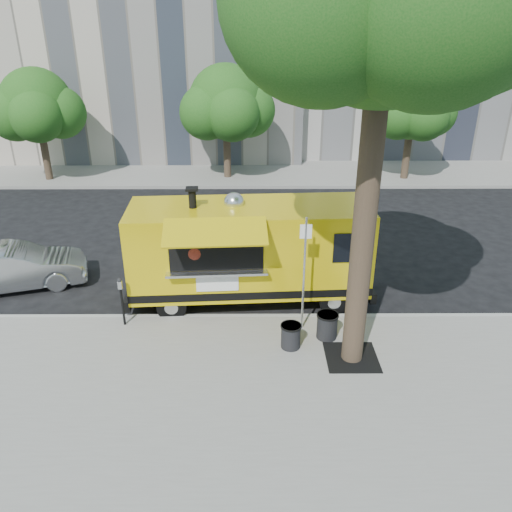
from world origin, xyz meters
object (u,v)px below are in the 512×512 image
(parking_meter, at_px, (121,296))
(trash_bin_left, at_px, (291,335))
(sedan, at_px, (14,267))
(food_truck, at_px, (248,250))
(far_tree_c, at_px, (413,105))
(far_tree_a, at_px, (37,105))
(trash_bin_right, at_px, (327,325))
(far_tree_b, at_px, (226,102))
(sign_post, at_px, (304,268))

(parking_meter, xyz_separation_m, trash_bin_left, (4.21, -1.01, -0.51))
(sedan, bearing_deg, food_truck, -113.79)
(far_tree_c, distance_m, trash_bin_left, 16.57)
(food_truck, xyz_separation_m, trash_bin_left, (1.03, -2.53, -1.10))
(far_tree_a, xyz_separation_m, trash_bin_right, (12.13, -14.26, -3.28))
(far_tree_b, distance_m, sedan, 13.45)
(far_tree_a, height_order, food_truck, far_tree_a)
(parking_meter, distance_m, sedan, 4.43)
(far_tree_c, height_order, trash_bin_left, far_tree_c)
(sedan, xyz_separation_m, trash_bin_left, (7.97, -3.33, -0.19))
(sign_post, relative_size, parking_meter, 2.25)
(far_tree_c, height_order, trash_bin_right, far_tree_c)
(far_tree_a, relative_size, far_tree_b, 0.97)
(far_tree_c, bearing_deg, trash_bin_right, -112.24)
(parking_meter, bearing_deg, sign_post, -2.52)
(sedan, relative_size, trash_bin_right, 6.16)
(sign_post, bearing_deg, sedan, 163.13)
(food_truck, bearing_deg, far_tree_a, 126.49)
(sign_post, distance_m, trash_bin_left, 1.63)
(far_tree_b, xyz_separation_m, sign_post, (2.55, -14.25, -1.98))
(far_tree_b, distance_m, parking_meter, 14.48)
(sign_post, xyz_separation_m, trash_bin_right, (0.58, -0.41, -1.35))
(far_tree_b, height_order, sedan, far_tree_b)
(sedan, bearing_deg, sign_post, -124.08)
(far_tree_b, bearing_deg, food_truck, -84.60)
(far_tree_b, relative_size, sedan, 1.37)
(far_tree_c, height_order, parking_meter, far_tree_c)
(trash_bin_right, bearing_deg, far_tree_a, 130.38)
(far_tree_a, relative_size, trash_bin_left, 8.87)
(food_truck, xyz_separation_m, trash_bin_right, (1.94, -2.13, -1.07))
(far_tree_a, bearing_deg, sign_post, -50.17)
(trash_bin_left, bearing_deg, far_tree_b, 98.35)
(sign_post, height_order, trash_bin_right, sign_post)
(trash_bin_left, bearing_deg, sedan, 157.30)
(far_tree_b, height_order, trash_bin_left, far_tree_b)
(food_truck, relative_size, trash_bin_left, 11.39)
(sign_post, distance_m, food_truck, 2.21)
(far_tree_c, relative_size, sign_post, 1.74)
(parking_meter, bearing_deg, trash_bin_right, -6.78)
(sign_post, height_order, parking_meter, sign_post)
(far_tree_a, height_order, trash_bin_right, far_tree_a)
(far_tree_a, height_order, sign_post, far_tree_a)
(far_tree_b, xyz_separation_m, sedan, (-5.76, -11.73, -3.17))
(food_truck, bearing_deg, trash_bin_left, -71.46)
(far_tree_b, distance_m, sign_post, 14.61)
(far_tree_b, xyz_separation_m, parking_meter, (-2.00, -14.05, -2.85))
(parking_meter, xyz_separation_m, sedan, (-3.76, 2.32, -0.32))
(parking_meter, relative_size, trash_bin_left, 2.21)
(far_tree_b, distance_m, food_truck, 12.79)
(far_tree_c, height_order, sedan, far_tree_c)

